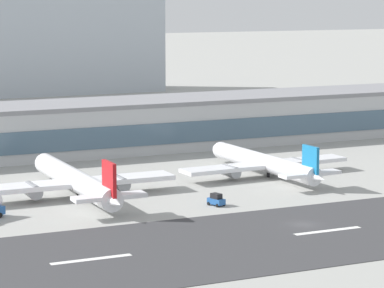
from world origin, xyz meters
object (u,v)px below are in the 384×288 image
Objects in this scene: terminal_building at (101,127)px; airliner_blue_tail_gate_1 at (268,164)px; airliner_red_tail_gate_0 at (78,182)px; service_baggage_tug_0 at (216,200)px.

terminal_building is 5.20× the size of airliner_blue_tail_gate_1.
airliner_red_tail_gate_0 is at bearing 91.28° from airliner_blue_tail_gate_1.
airliner_blue_tail_gate_1 is (41.69, 3.40, -0.30)m from airliner_red_tail_gate_0.
terminal_building is 64.03m from service_baggage_tug_0.
airliner_blue_tail_gate_1 is (20.46, -44.23, -3.29)m from terminal_building.
airliner_red_tail_gate_0 is 12.88× the size of service_baggage_tug_0.
airliner_red_tail_gate_0 is 41.83m from airliner_blue_tail_gate_1.
airliner_red_tail_gate_0 is at bearing 34.28° from service_baggage_tug_0.
service_baggage_tug_0 is at bearing 129.16° from airliner_blue_tail_gate_1.
airliner_blue_tail_gate_1 reaches higher than service_baggage_tug_0.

